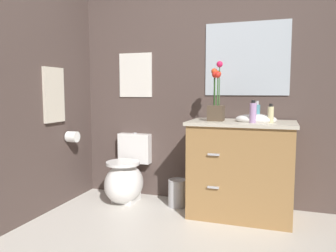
{
  "coord_description": "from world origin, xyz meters",
  "views": [
    {
      "loc": [
        0.65,
        -1.75,
        1.14
      ],
      "look_at": [
        -0.36,
        1.22,
        0.81
      ],
      "focal_mm": 35.51,
      "sensor_mm": 36.0,
      "label": 1
    }
  ],
  "objects_px": {
    "lotion_bottle": "(257,113)",
    "wall_mirror": "(247,59)",
    "soap_bottle": "(271,114)",
    "wall_poster": "(136,75)",
    "toilet": "(126,178)",
    "hand_wash_bottle": "(253,112)",
    "vanity_cabinet": "(241,168)",
    "trash_bin": "(177,193)",
    "toilet_paper_roll": "(73,137)",
    "hanging_towel": "(54,95)",
    "flower_vase": "(216,103)"
  },
  "relations": [
    {
      "from": "lotion_bottle",
      "to": "wall_mirror",
      "type": "distance_m",
      "value": 0.59
    },
    {
      "from": "soap_bottle",
      "to": "wall_poster",
      "type": "relative_size",
      "value": 0.35
    },
    {
      "from": "toilet",
      "to": "hand_wash_bottle",
      "type": "height_order",
      "value": "hand_wash_bottle"
    },
    {
      "from": "toilet",
      "to": "wall_poster",
      "type": "height_order",
      "value": "wall_poster"
    },
    {
      "from": "vanity_cabinet",
      "to": "trash_bin",
      "type": "xyz_separation_m",
      "value": [
        -0.62,
        0.04,
        -0.31
      ]
    },
    {
      "from": "soap_bottle",
      "to": "wall_poster",
      "type": "xyz_separation_m",
      "value": [
        -1.42,
        0.36,
        0.37
      ]
    },
    {
      "from": "lotion_bottle",
      "to": "hand_wash_bottle",
      "type": "xyz_separation_m",
      "value": [
        -0.02,
        -0.13,
        0.01
      ]
    },
    {
      "from": "toilet_paper_roll",
      "to": "wall_poster",
      "type": "bearing_deg",
      "value": 43.05
    },
    {
      "from": "toilet",
      "to": "toilet_paper_roll",
      "type": "relative_size",
      "value": 6.27
    },
    {
      "from": "vanity_cabinet",
      "to": "hanging_towel",
      "type": "bearing_deg",
      "value": -167.94
    },
    {
      "from": "vanity_cabinet",
      "to": "hand_wash_bottle",
      "type": "distance_m",
      "value": 0.53
    },
    {
      "from": "soap_bottle",
      "to": "lotion_bottle",
      "type": "relative_size",
      "value": 0.94
    },
    {
      "from": "wall_poster",
      "to": "soap_bottle",
      "type": "bearing_deg",
      "value": -14.34
    },
    {
      "from": "lotion_bottle",
      "to": "wall_mirror",
      "type": "height_order",
      "value": "wall_mirror"
    },
    {
      "from": "wall_poster",
      "to": "toilet_paper_roll",
      "type": "distance_m",
      "value": 0.93
    },
    {
      "from": "flower_vase",
      "to": "hand_wash_bottle",
      "type": "distance_m",
      "value": 0.35
    },
    {
      "from": "wall_mirror",
      "to": "toilet_paper_roll",
      "type": "bearing_deg",
      "value": -164.44
    },
    {
      "from": "toilet",
      "to": "soap_bottle",
      "type": "height_order",
      "value": "soap_bottle"
    },
    {
      "from": "wall_mirror",
      "to": "wall_poster",
      "type": "bearing_deg",
      "value": 180.0
    },
    {
      "from": "lotion_bottle",
      "to": "wall_mirror",
      "type": "xyz_separation_m",
      "value": [
        -0.12,
        0.28,
        0.5
      ]
    },
    {
      "from": "lotion_bottle",
      "to": "toilet_paper_roll",
      "type": "distance_m",
      "value": 1.82
    },
    {
      "from": "flower_vase",
      "to": "toilet_paper_roll",
      "type": "distance_m",
      "value": 1.49
    },
    {
      "from": "soap_bottle",
      "to": "trash_bin",
      "type": "height_order",
      "value": "soap_bottle"
    },
    {
      "from": "soap_bottle",
      "to": "lotion_bottle",
      "type": "distance_m",
      "value": 0.15
    },
    {
      "from": "wall_mirror",
      "to": "toilet",
      "type": "bearing_deg",
      "value": -167.12
    },
    {
      "from": "toilet",
      "to": "hand_wash_bottle",
      "type": "relative_size",
      "value": 3.58
    },
    {
      "from": "soap_bottle",
      "to": "hanging_towel",
      "type": "relative_size",
      "value": 0.31
    },
    {
      "from": "toilet",
      "to": "soap_bottle",
      "type": "distance_m",
      "value": 1.58
    },
    {
      "from": "toilet_paper_roll",
      "to": "vanity_cabinet",
      "type": "bearing_deg",
      "value": 5.82
    },
    {
      "from": "hanging_towel",
      "to": "flower_vase",
      "type": "bearing_deg",
      "value": 12.94
    },
    {
      "from": "lotion_bottle",
      "to": "hanging_towel",
      "type": "distance_m",
      "value": 1.89
    },
    {
      "from": "wall_mirror",
      "to": "hanging_towel",
      "type": "relative_size",
      "value": 1.54
    },
    {
      "from": "toilet",
      "to": "vanity_cabinet",
      "type": "distance_m",
      "value": 1.19
    },
    {
      "from": "wall_poster",
      "to": "trash_bin",
      "type": "bearing_deg",
      "value": -24.5
    },
    {
      "from": "wall_mirror",
      "to": "hanging_towel",
      "type": "distance_m",
      "value": 1.88
    },
    {
      "from": "flower_vase",
      "to": "wall_poster",
      "type": "height_order",
      "value": "wall_poster"
    },
    {
      "from": "flower_vase",
      "to": "vanity_cabinet",
      "type": "bearing_deg",
      "value": 6.32
    },
    {
      "from": "flower_vase",
      "to": "hanging_towel",
      "type": "height_order",
      "value": "flower_vase"
    },
    {
      "from": "trash_bin",
      "to": "soap_bottle",
      "type": "bearing_deg",
      "value": -7.28
    },
    {
      "from": "soap_bottle",
      "to": "lotion_bottle",
      "type": "xyz_separation_m",
      "value": [
        -0.12,
        0.08,
        0.01
      ]
    },
    {
      "from": "hanging_towel",
      "to": "toilet_paper_roll",
      "type": "height_order",
      "value": "hanging_towel"
    },
    {
      "from": "soap_bottle",
      "to": "toilet",
      "type": "bearing_deg",
      "value": 176.18
    },
    {
      "from": "soap_bottle",
      "to": "wall_mirror",
      "type": "bearing_deg",
      "value": 124.27
    },
    {
      "from": "soap_bottle",
      "to": "hanging_towel",
      "type": "xyz_separation_m",
      "value": [
        -1.97,
        -0.3,
        0.16
      ]
    },
    {
      "from": "toilet",
      "to": "lotion_bottle",
      "type": "distance_m",
      "value": 1.47
    },
    {
      "from": "lotion_bottle",
      "to": "trash_bin",
      "type": "distance_m",
      "value": 1.1
    },
    {
      "from": "vanity_cabinet",
      "to": "wall_mirror",
      "type": "xyz_separation_m",
      "value": [
        -0.0,
        0.29,
        1.0
      ]
    },
    {
      "from": "lotion_bottle",
      "to": "wall_mirror",
      "type": "bearing_deg",
      "value": 113.99
    },
    {
      "from": "wall_poster",
      "to": "toilet_paper_roll",
      "type": "relative_size",
      "value": 4.27
    },
    {
      "from": "trash_bin",
      "to": "toilet_paper_roll",
      "type": "distance_m",
      "value": 1.2
    }
  ]
}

